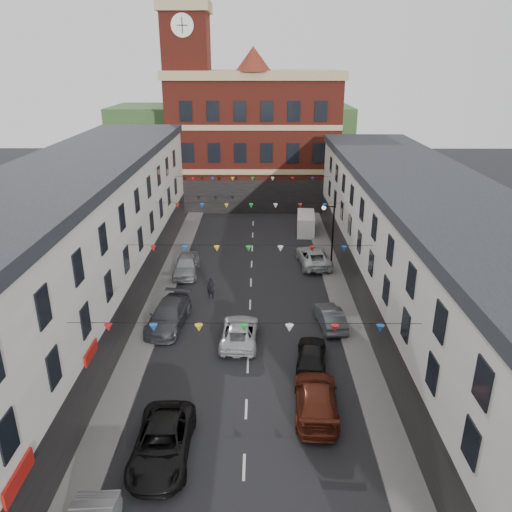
{
  "coord_description": "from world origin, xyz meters",
  "views": [
    {
      "loc": [
        0.64,
        -25.32,
        16.92
      ],
      "look_at": [
        0.44,
        7.57,
        4.07
      ],
      "focal_mm": 35.0,
      "sensor_mm": 36.0,
      "label": 1
    }
  ],
  "objects_px": {
    "car_right_e": "(330,317)",
    "moving_car": "(240,332)",
    "car_left_c": "(162,443)",
    "car_right_f": "(313,257)",
    "car_right_c": "(316,398)",
    "car_left_d": "(169,315)",
    "white_van": "(306,223)",
    "street_lamp": "(330,230)",
    "pedestrian": "(211,288)",
    "car_left_e": "(186,265)",
    "car_right_d": "(312,354)"
  },
  "relations": [
    {
      "from": "car_right_d",
      "to": "street_lamp",
      "type": "bearing_deg",
      "value": -94.04
    },
    {
      "from": "car_left_c",
      "to": "car_right_d",
      "type": "distance_m",
      "value": 10.61
    },
    {
      "from": "car_left_d",
      "to": "car_right_f",
      "type": "bearing_deg",
      "value": 51.59
    },
    {
      "from": "white_van",
      "to": "street_lamp",
      "type": "bearing_deg",
      "value": -80.68
    },
    {
      "from": "car_left_e",
      "to": "car_right_f",
      "type": "distance_m",
      "value": 11.21
    },
    {
      "from": "car_right_d",
      "to": "moving_car",
      "type": "bearing_deg",
      "value": -23.95
    },
    {
      "from": "car_left_c",
      "to": "white_van",
      "type": "distance_m",
      "value": 33.59
    },
    {
      "from": "car_right_f",
      "to": "white_van",
      "type": "relative_size",
      "value": 1.2
    },
    {
      "from": "car_left_e",
      "to": "car_right_d",
      "type": "xyz_separation_m",
      "value": [
        9.29,
        -13.63,
        -0.1
      ]
    },
    {
      "from": "white_van",
      "to": "car_right_e",
      "type": "bearing_deg",
      "value": -85.98
    },
    {
      "from": "car_left_c",
      "to": "car_left_d",
      "type": "height_order",
      "value": "car_left_d"
    },
    {
      "from": "car_right_c",
      "to": "car_left_c",
      "type": "bearing_deg",
      "value": 27.32
    },
    {
      "from": "street_lamp",
      "to": "car_left_d",
      "type": "xyz_separation_m",
      "value": [
        -12.05,
        -9.18,
        -3.1
      ]
    },
    {
      "from": "car_left_d",
      "to": "white_van",
      "type": "relative_size",
      "value": 1.21
    },
    {
      "from": "pedestrian",
      "to": "car_left_c",
      "type": "bearing_deg",
      "value": -78.56
    },
    {
      "from": "street_lamp",
      "to": "car_left_e",
      "type": "bearing_deg",
      "value": -178.87
    },
    {
      "from": "car_left_e",
      "to": "moving_car",
      "type": "bearing_deg",
      "value": -66.91
    },
    {
      "from": "car_left_c",
      "to": "moving_car",
      "type": "distance_m",
      "value": 10.62
    },
    {
      "from": "car_left_d",
      "to": "white_van",
      "type": "xyz_separation_m",
      "value": [
        11.09,
        20.09,
        0.21
      ]
    },
    {
      "from": "car_right_d",
      "to": "car_right_e",
      "type": "height_order",
      "value": "car_right_d"
    },
    {
      "from": "car_left_c",
      "to": "street_lamp",
      "type": "bearing_deg",
      "value": 64.09
    },
    {
      "from": "car_left_d",
      "to": "white_van",
      "type": "distance_m",
      "value": 22.95
    },
    {
      "from": "pedestrian",
      "to": "car_left_d",
      "type": "bearing_deg",
      "value": -106.27
    },
    {
      "from": "car_right_c",
      "to": "moving_car",
      "type": "distance_m",
      "value": 8.08
    },
    {
      "from": "car_left_c",
      "to": "car_left_d",
      "type": "xyz_separation_m",
      "value": [
        -1.77,
        12.18,
        0.04
      ]
    },
    {
      "from": "moving_car",
      "to": "car_left_c",
      "type": "bearing_deg",
      "value": 75.25
    },
    {
      "from": "car_right_e",
      "to": "moving_car",
      "type": "bearing_deg",
      "value": 11.57
    },
    {
      "from": "car_right_e",
      "to": "moving_car",
      "type": "height_order",
      "value": "car_right_e"
    },
    {
      "from": "car_left_c",
      "to": "car_right_f",
      "type": "xyz_separation_m",
      "value": [
        9.23,
        23.27,
        -0.0
      ]
    },
    {
      "from": "car_left_c",
      "to": "car_right_f",
      "type": "relative_size",
      "value": 1.0
    },
    {
      "from": "car_left_d",
      "to": "car_left_e",
      "type": "xyz_separation_m",
      "value": [
        0.0,
        8.94,
        0.02
      ]
    },
    {
      "from": "car_left_d",
      "to": "pedestrian",
      "type": "height_order",
      "value": "pedestrian"
    },
    {
      "from": "car_right_e",
      "to": "moving_car",
      "type": "relative_size",
      "value": 0.85
    },
    {
      "from": "car_right_e",
      "to": "pedestrian",
      "type": "height_order",
      "value": "pedestrian"
    },
    {
      "from": "moving_car",
      "to": "white_van",
      "type": "height_order",
      "value": "white_van"
    },
    {
      "from": "car_right_c",
      "to": "car_left_d",
      "type": "bearing_deg",
      "value": -41.0
    },
    {
      "from": "street_lamp",
      "to": "white_van",
      "type": "distance_m",
      "value": 11.32
    },
    {
      "from": "car_right_d",
      "to": "car_right_f",
      "type": "height_order",
      "value": "car_right_f"
    },
    {
      "from": "moving_car",
      "to": "car_right_f",
      "type": "bearing_deg",
      "value": -112.39
    },
    {
      "from": "car_left_d",
      "to": "white_van",
      "type": "height_order",
      "value": "white_van"
    },
    {
      "from": "car_left_e",
      "to": "car_right_e",
      "type": "height_order",
      "value": "car_left_e"
    },
    {
      "from": "car_left_e",
      "to": "white_van",
      "type": "xyz_separation_m",
      "value": [
        11.09,
        11.15,
        0.19
      ]
    },
    {
      "from": "street_lamp",
      "to": "car_left_e",
      "type": "height_order",
      "value": "street_lamp"
    },
    {
      "from": "car_right_d",
      "to": "white_van",
      "type": "distance_m",
      "value": 24.85
    },
    {
      "from": "car_left_e",
      "to": "street_lamp",
      "type": "bearing_deg",
      "value": 0.13
    },
    {
      "from": "car_right_e",
      "to": "car_right_d",
      "type": "bearing_deg",
      "value": 62.79
    },
    {
      "from": "car_right_f",
      "to": "moving_car",
      "type": "height_order",
      "value": "car_right_f"
    },
    {
      "from": "car_left_e",
      "to": "car_right_e",
      "type": "xyz_separation_m",
      "value": [
        11.0,
        -8.91,
        -0.14
      ]
    },
    {
      "from": "car_right_c",
      "to": "car_right_e",
      "type": "height_order",
      "value": "car_right_c"
    },
    {
      "from": "car_left_d",
      "to": "car_left_c",
      "type": "bearing_deg",
      "value": -75.39
    }
  ]
}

